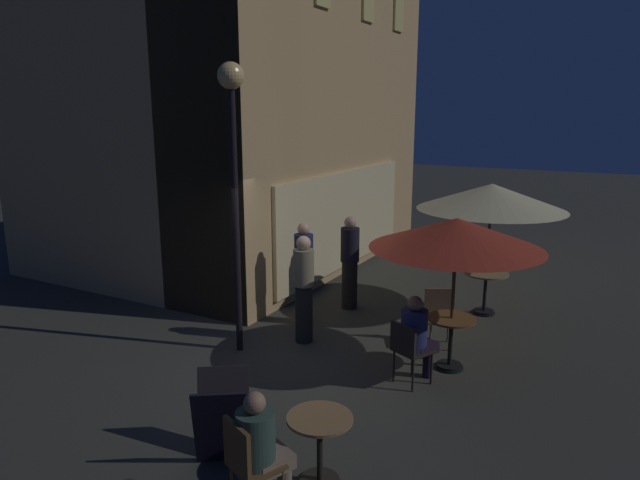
% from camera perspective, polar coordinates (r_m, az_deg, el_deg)
% --- Properties ---
extents(ground_plane, '(60.00, 60.00, 0.00)m').
position_cam_1_polar(ground_plane, '(8.48, -4.27, -12.21)').
color(ground_plane, '#36362E').
extents(cafe_building, '(8.07, 6.63, 8.20)m').
position_cam_1_polar(cafe_building, '(12.46, -8.01, 15.12)').
color(cafe_building, tan).
rests_on(cafe_building, ground).
extents(street_lamp_near_corner, '(0.38, 0.38, 4.24)m').
position_cam_1_polar(street_lamp_near_corner, '(8.23, -8.73, 9.79)').
color(street_lamp_near_corner, black).
rests_on(street_lamp_near_corner, ground).
extents(menu_sandwich_board, '(0.84, 0.82, 0.90)m').
position_cam_1_polar(menu_sandwich_board, '(6.28, -9.79, -17.25)').
color(menu_sandwich_board, black).
rests_on(menu_sandwich_board, ground).
extents(cafe_table_0, '(0.68, 0.68, 0.76)m').
position_cam_1_polar(cafe_table_0, '(8.30, 13.01, -9.08)').
color(cafe_table_0, black).
rests_on(cafe_table_0, ground).
extents(cafe_table_1, '(0.79, 0.79, 0.77)m').
position_cam_1_polar(cafe_table_1, '(10.59, 16.28, -4.13)').
color(cafe_table_1, black).
rests_on(cafe_table_1, ground).
extents(cafe_table_2, '(0.65, 0.65, 0.71)m').
position_cam_1_polar(cafe_table_2, '(5.85, -0.02, -19.23)').
color(cafe_table_2, black).
rests_on(cafe_table_2, ground).
extents(patio_umbrella_0, '(2.37, 2.37, 2.18)m').
position_cam_1_polar(patio_umbrella_0, '(7.88, 13.54, 0.60)').
color(patio_umbrella_0, black).
rests_on(patio_umbrella_0, ground).
extents(patio_umbrella_1, '(2.55, 2.55, 2.36)m').
position_cam_1_polar(patio_umbrella_1, '(10.26, 16.83, 4.14)').
color(patio_umbrella_1, black).
rests_on(patio_umbrella_1, ground).
extents(cafe_chair_0, '(0.58, 0.58, 0.88)m').
position_cam_1_polar(cafe_chair_0, '(9.08, 11.87, -7.10)').
color(cafe_chair_0, brown).
rests_on(cafe_chair_0, ground).
extents(cafe_chair_1, '(0.58, 0.58, 0.88)m').
position_cam_1_polar(cafe_chair_1, '(7.71, 8.90, -10.55)').
color(cafe_chair_1, black).
rests_on(cafe_chair_1, ground).
extents(cafe_chair_2, '(0.55, 0.55, 0.96)m').
position_cam_1_polar(cafe_chair_2, '(5.42, -7.33, -21.02)').
color(cafe_chair_2, brown).
rests_on(cafe_chair_2, ground).
extents(patron_seated_0, '(0.54, 0.47, 1.23)m').
position_cam_1_polar(patron_seated_0, '(7.75, 9.67, -9.23)').
color(patron_seated_0, black).
rests_on(patron_seated_0, ground).
extents(patron_seated_1, '(0.54, 0.47, 1.20)m').
position_cam_1_polar(patron_seated_1, '(5.43, -5.95, -19.66)').
color(patron_seated_1, '#7D6752').
rests_on(patron_seated_1, ground).
extents(patron_standing_2, '(0.32, 0.32, 1.76)m').
position_cam_1_polar(patron_standing_2, '(9.66, -1.63, -3.31)').
color(patron_standing_2, '#836F57').
rests_on(patron_standing_2, ground).
extents(patron_standing_3, '(0.32, 0.32, 1.72)m').
position_cam_1_polar(patron_standing_3, '(8.88, -1.64, -4.90)').
color(patron_standing_3, black).
rests_on(patron_standing_3, ground).
extents(patron_standing_4, '(0.34, 0.34, 1.73)m').
position_cam_1_polar(patron_standing_4, '(10.39, 3.01, -2.25)').
color(patron_standing_4, black).
rests_on(patron_standing_4, ground).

